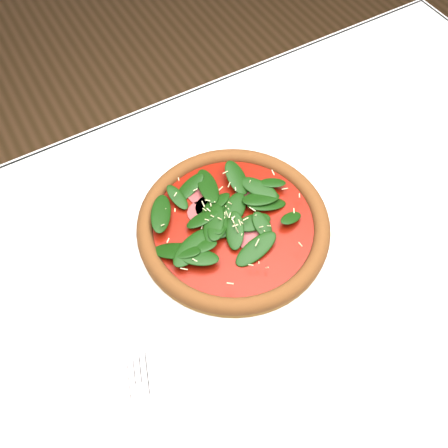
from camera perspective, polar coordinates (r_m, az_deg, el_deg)
ground at (r=1.46m, az=4.88°, el=-18.07°), size 6.00×6.00×0.00m
dining_table at (r=0.85m, az=8.05°, el=-6.93°), size 1.21×0.81×0.75m
plate at (r=0.77m, az=1.06°, el=-0.72°), size 0.34×0.34×0.01m
pizza at (r=0.75m, az=1.08°, el=0.06°), size 0.38×0.38×0.04m
napkin at (r=0.67m, az=-8.76°, el=-23.63°), size 0.18×0.11×0.01m
fork at (r=0.66m, az=-9.23°, el=-20.73°), size 0.08×0.18×0.00m
saucer_far at (r=1.08m, az=16.41°, el=17.76°), size 0.14×0.14×0.01m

